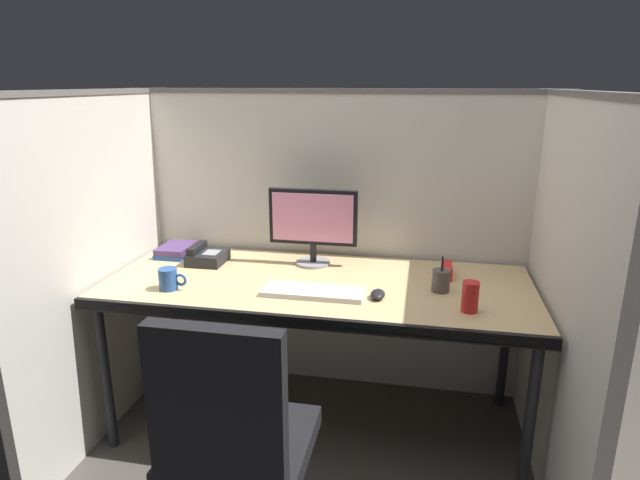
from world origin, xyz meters
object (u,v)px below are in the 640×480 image
(coffee_mug, at_px, (169,279))
(monitor_center, at_px, (313,222))
(computer_mouse, at_px, (378,294))
(desk, at_px, (317,293))
(pen_cup, at_px, (441,280))
(red_stapler, at_px, (447,270))
(book_stack, at_px, (176,250))
(desk_phone, at_px, (207,256))
(keyboard_main, at_px, (313,292))
(soda_can, at_px, (470,297))

(coffee_mug, bearing_deg, monitor_center, 39.63)
(computer_mouse, bearing_deg, desk, 154.75)
(desk, xyz_separation_m, pen_cup, (0.54, -0.00, 0.10))
(monitor_center, relative_size, coffee_mug, 3.41)
(desk, xyz_separation_m, red_stapler, (0.57, 0.19, 0.08))
(book_stack, bearing_deg, pen_cup, -10.71)
(desk_phone, bearing_deg, coffee_mug, -92.94)
(desk, bearing_deg, coffee_mug, -161.42)
(red_stapler, relative_size, pen_cup, 0.94)
(keyboard_main, bearing_deg, desk_phone, 152.99)
(desk_phone, relative_size, red_stapler, 1.27)
(desk, bearing_deg, book_stack, 162.62)
(keyboard_main, xyz_separation_m, red_stapler, (0.56, 0.34, 0.02))
(book_stack, bearing_deg, red_stapler, -2.42)
(monitor_center, distance_m, desk_phone, 0.56)
(keyboard_main, xyz_separation_m, soda_can, (0.64, -0.05, 0.05))
(computer_mouse, bearing_deg, keyboard_main, -177.88)
(computer_mouse, height_order, desk_phone, desk_phone)
(computer_mouse, height_order, red_stapler, red_stapler)
(desk, height_order, monitor_center, monitor_center)
(keyboard_main, distance_m, coffee_mug, 0.63)
(red_stapler, bearing_deg, soda_can, -79.23)
(computer_mouse, bearing_deg, book_stack, 160.48)
(pen_cup, bearing_deg, desk, 179.68)
(keyboard_main, relative_size, pen_cup, 2.68)
(coffee_mug, distance_m, pen_cup, 1.17)
(desk_phone, height_order, red_stapler, desk_phone)
(soda_can, bearing_deg, coffee_mug, -179.55)
(coffee_mug, bearing_deg, desk_phone, 87.06)
(book_stack, bearing_deg, soda_can, -17.16)
(red_stapler, relative_size, coffee_mug, 1.19)
(desk, xyz_separation_m, computer_mouse, (0.28, -0.13, 0.07))
(desk, bearing_deg, desk_phone, 164.52)
(keyboard_main, bearing_deg, pen_cup, 14.84)
(keyboard_main, height_order, coffee_mug, coffee_mug)
(computer_mouse, height_order, soda_can, soda_can)
(computer_mouse, bearing_deg, soda_can, -9.82)
(coffee_mug, bearing_deg, red_stapler, 18.58)
(red_stapler, xyz_separation_m, pen_cup, (-0.03, -0.20, 0.02))
(computer_mouse, distance_m, coffee_mug, 0.90)
(monitor_center, relative_size, soda_can, 3.52)
(desk_phone, bearing_deg, book_stack, 157.35)
(monitor_center, distance_m, red_stapler, 0.67)
(desk_phone, relative_size, pen_cup, 1.19)
(monitor_center, bearing_deg, computer_mouse, -46.96)
(book_stack, distance_m, soda_can, 1.51)
(keyboard_main, xyz_separation_m, book_stack, (-0.81, 0.39, 0.01))
(desk, distance_m, monitor_center, 0.37)
(desk, xyz_separation_m, soda_can, (0.65, -0.20, 0.11))
(coffee_mug, relative_size, pen_cup, 0.79)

